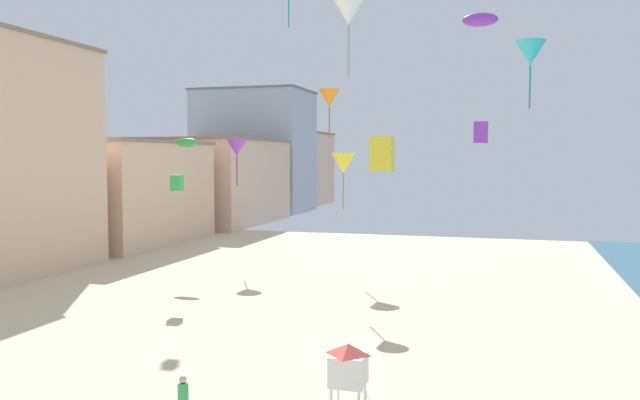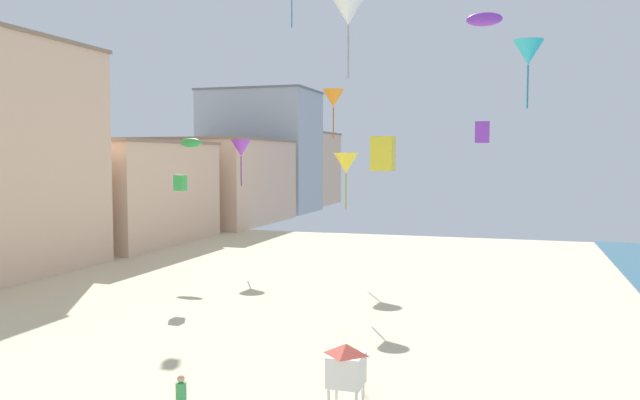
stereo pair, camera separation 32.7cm
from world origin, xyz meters
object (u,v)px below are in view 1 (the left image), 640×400
Objects in this scene: kite_purple_parafoil at (480,20)px; kite_yellow_box at (382,154)px; kite_orange_delta at (329,98)px; kite_cyan_delta at (531,53)px; kite_purple_box at (481,132)px; kite_green_box at (177,183)px; kite_purple_delta at (237,148)px; lifeguard_stand at (348,365)px; kite_flyer at (183,398)px; kite_yellow_delta at (343,163)px; kite_white_delta at (349,10)px; kite_green_parafoil at (187,143)px.

kite_yellow_box is (-3.27, -18.91, -9.50)m from kite_purple_parafoil.
kite_purple_parafoil is 0.64× the size of kite_orange_delta.
kite_purple_parafoil is 28.30m from kite_cyan_delta.
kite_orange_delta is at bearing 122.93° from kite_purple_box.
kite_cyan_delta reaches higher than kite_green_box.
kite_green_box is 10.80m from kite_purple_delta.
kite_orange_delta is (6.83, 2.57, 3.91)m from kite_purple_delta.
kite_purple_box reaches higher than lifeguard_stand.
kite_flyer is at bearing -169.04° from kite_cyan_delta.
kite_cyan_delta reaches higher than kite_purple_delta.
kite_purple_box is 0.26× the size of kite_purple_delta.
kite_cyan_delta reaches higher than kite_yellow_box.
kite_yellow_delta is at bearing 120.51° from kite_cyan_delta.
lifeguard_stand is at bearing -178.62° from kite_cyan_delta.
kite_yellow_delta is 1.05× the size of kite_white_delta.
kite_green_parafoil is 0.57× the size of kite_white_delta.
kite_flyer is 30.71m from kite_green_parafoil.
kite_orange_delta is (-8.30, 20.90, 4.49)m from kite_yellow_box.
kite_flyer is 1.66× the size of kite_green_box.
kite_white_delta is at bearing -129.32° from kite_purple_box.
kite_purple_box is 10.56m from kite_yellow_delta.
kite_purple_box is 19.93m from kite_green_box.
kite_yellow_box is at bearing -64.76° from kite_yellow_delta.
kite_orange_delta is 26.22m from kite_white_delta.
kite_cyan_delta is 26.60m from kite_green_box.
kite_green_box is 10.76m from kite_yellow_delta.
kite_purple_parafoil reaches higher than lifeguard_stand.
kite_orange_delta is at bearing 128.96° from lifeguard_stand.
kite_white_delta is at bearing -40.36° from kite_green_box.
kite_green_parafoil is 0.54× the size of kite_yellow_delta.
kite_cyan_delta is at bearing 23.53° from lifeguard_stand.
kite_green_parafoil is at bearing -151.46° from kite_orange_delta.
kite_purple_parafoil is 20.46m from kite_purple_delta.
kite_purple_delta is (-15.13, 18.33, 0.59)m from kite_yellow_box.
kite_white_delta is (-4.71, -5.75, 4.45)m from kite_purple_box.
kite_orange_delta is (-4.02, 31.35, 12.23)m from kite_flyer.
kite_orange_delta is (-14.27, 29.37, 1.66)m from kite_cyan_delta.
kite_yellow_delta is 0.86× the size of kite_orange_delta.
kite_purple_box reaches higher than kite_yellow_delta.
kite_cyan_delta reaches higher than lifeguard_stand.
kite_orange_delta is (-12.48, 19.28, 3.54)m from kite_purple_box.
kite_purple_box reaches higher than kite_green_box.
lifeguard_stand is 0.81× the size of kite_white_delta.
kite_white_delta is (-3.80, -23.03, -4.09)m from kite_purple_parafoil.
kite_yellow_box is 0.48× the size of kite_white_delta.
kite_yellow_delta is (14.13, -7.34, -1.45)m from kite_green_parafoil.
kite_yellow_box is at bearing 82.71° from kite_white_delta.
kite_purple_parafoil is 23.70m from kite_white_delta.
kite_green_parafoil is 0.92× the size of kite_cyan_delta.
kite_white_delta reaches higher than kite_green_box.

